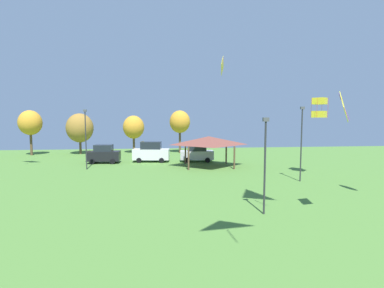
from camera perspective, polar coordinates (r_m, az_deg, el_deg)
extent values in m
cube|color=yellow|center=(32.03, 23.15, 7.53)|extent=(1.65, 1.65, 0.65)
cube|color=yellow|center=(32.00, 23.07, 5.23)|extent=(1.65, 1.65, 0.65)
cylinder|color=red|center=(31.25, 22.71, 6.43)|extent=(0.02, 0.02, 1.93)
cylinder|color=red|center=(31.80, 24.47, 6.34)|extent=(0.02, 0.02, 1.93)
cylinder|color=red|center=(32.23, 21.76, 6.42)|extent=(0.02, 0.02, 1.93)
cylinder|color=red|center=(32.76, 23.49, 6.33)|extent=(0.02, 0.02, 1.93)
cube|color=yellow|center=(36.62, 5.80, 14.61)|extent=(0.74, 2.19, 2.29)
cylinder|color=purple|center=(36.60, 5.81, 14.61)|extent=(0.29, 0.09, 2.08)
cube|color=yellow|center=(18.96, 26.96, 6.32)|extent=(1.03, 1.52, 1.75)
cylinder|color=purple|center=(18.94, 27.00, 6.32)|extent=(0.64, 0.23, 1.53)
cube|color=black|center=(39.74, -16.46, -2.19)|extent=(4.07, 1.90, 1.21)
cube|color=#1E232D|center=(39.62, -16.49, -0.72)|extent=(2.26, 1.71, 0.85)
cylinder|color=black|center=(38.70, -14.90, -3.25)|extent=(0.65, 0.24, 0.64)
cylinder|color=black|center=(40.45, -14.44, -2.88)|extent=(0.65, 0.24, 0.64)
cylinder|color=black|center=(39.23, -18.49, -3.23)|extent=(0.65, 0.24, 0.64)
cylinder|color=black|center=(40.96, -17.88, -2.87)|extent=(0.65, 0.24, 0.64)
cube|color=silver|center=(39.52, -7.78, -1.94)|extent=(4.86, 2.26, 1.38)
cube|color=#1E232D|center=(39.39, -7.81, -0.25)|extent=(2.75, 1.87, 0.97)
cylinder|color=black|center=(38.58, -5.82, -3.13)|extent=(0.66, 0.29, 0.64)
cylinder|color=black|center=(40.26, -5.54, -2.77)|extent=(0.66, 0.29, 0.64)
cylinder|color=black|center=(39.02, -10.07, -3.09)|extent=(0.66, 0.29, 0.64)
cylinder|color=black|center=(40.69, -9.62, -2.74)|extent=(0.66, 0.29, 0.64)
cube|color=silver|center=(39.45, 0.92, -2.09)|extent=(4.42, 2.03, 1.12)
cube|color=#1E232D|center=(39.34, 0.92, -0.72)|extent=(2.47, 1.78, 0.78)
cylinder|color=black|center=(38.75, 2.99, -3.07)|extent=(0.65, 0.25, 0.64)
cylinder|color=black|center=(40.52, 2.73, -2.70)|extent=(0.65, 0.25, 0.64)
cylinder|color=black|center=(38.57, -0.99, -3.10)|extent=(0.65, 0.25, 0.64)
cylinder|color=black|center=(40.34, -1.07, -2.73)|extent=(0.65, 0.25, 0.64)
cylinder|color=brown|center=(33.21, -0.66, -2.75)|extent=(0.20, 0.20, 2.60)
cylinder|color=brown|center=(34.09, 8.07, -2.60)|extent=(0.20, 0.20, 2.60)
cylinder|color=brown|center=(37.37, -1.26, -1.85)|extent=(0.20, 0.20, 2.60)
cylinder|color=brown|center=(38.15, 6.54, -1.74)|extent=(0.20, 0.20, 2.60)
pyramid|color=brown|center=(35.42, 3.20, 0.67)|extent=(6.72, 5.45, 1.00)
cylinder|color=#2D2D33|center=(28.95, 20.08, -0.30)|extent=(0.12, 0.12, 6.58)
cube|color=#4C4C51|center=(28.84, 20.30, 6.45)|extent=(0.36, 0.20, 0.24)
cylinder|color=#2D2D33|center=(35.40, -19.56, 0.58)|extent=(0.12, 0.12, 6.46)
cube|color=#4C4C51|center=(35.31, -19.73, 6.00)|extent=(0.36, 0.20, 0.24)
cylinder|color=#2D2D33|center=(18.58, 13.69, -4.54)|extent=(0.12, 0.12, 5.64)
cube|color=#4C4C51|center=(18.32, 13.90, 4.56)|extent=(0.36, 0.20, 0.24)
cylinder|color=brown|center=(51.95, -28.30, 0.13)|extent=(0.36, 0.36, 3.70)
ellipsoid|color=gold|center=(51.80, -28.45, 3.59)|extent=(3.42, 3.42, 3.77)
cylinder|color=brown|center=(50.47, -20.49, -0.35)|extent=(0.36, 0.36, 2.57)
ellipsoid|color=olive|center=(50.29, -20.59, 2.88)|extent=(4.15, 4.15, 4.57)
cylinder|color=brown|center=(49.44, -11.01, -0.01)|extent=(0.36, 0.36, 2.94)
ellipsoid|color=gold|center=(49.27, -11.06, 3.17)|extent=(3.39, 3.39, 3.73)
cylinder|color=brown|center=(48.80, -2.32, 0.54)|extent=(0.36, 0.36, 3.83)
ellipsoid|color=gold|center=(48.64, -2.33, 4.26)|extent=(3.32, 3.32, 3.65)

